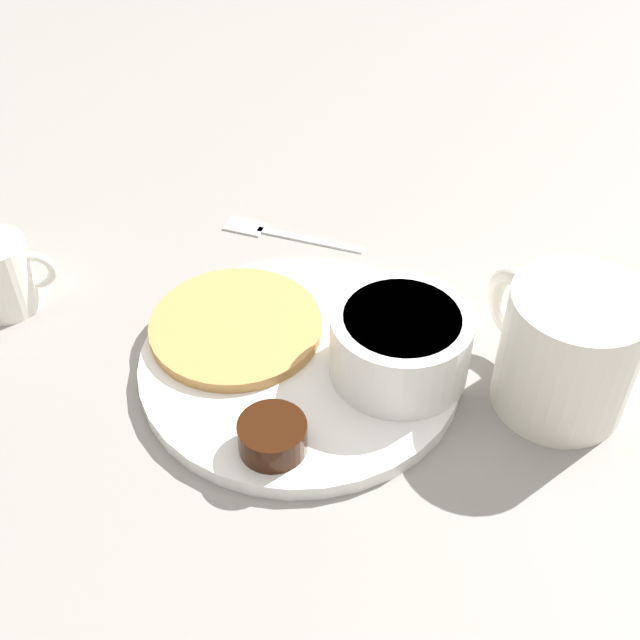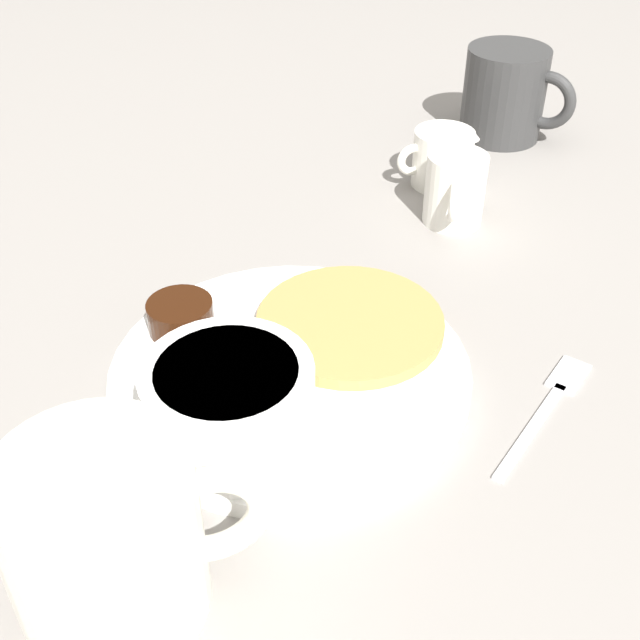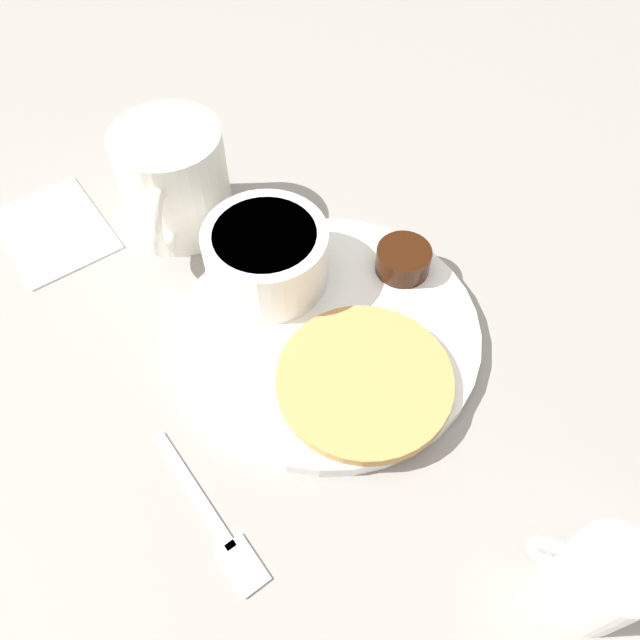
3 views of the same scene
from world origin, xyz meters
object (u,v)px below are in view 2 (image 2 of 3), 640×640
bowl (229,401)px  coffee_mug (111,539)px  creamer_pitcher_far (442,158)px  creamer_pitcher_near (455,189)px  plate (291,372)px  second_mug (506,94)px  fork (551,400)px

bowl → coffee_mug: 0.11m
creamer_pitcher_far → creamer_pitcher_near: bearing=54.8°
plate → second_mug: bearing=-155.7°
bowl → coffee_mug: (0.10, 0.05, 0.01)m
bowl → second_mug: (-0.47, -0.21, 0.01)m
bowl → creamer_pitcher_far: bearing=-153.0°
creamer_pitcher_far → plate: bearing=27.4°
creamer_pitcher_far → fork: 0.31m
fork → second_mug: 0.41m
creamer_pitcher_far → second_mug: bearing=-162.9°
plate → coffee_mug: (0.16, 0.09, 0.04)m
coffee_mug → plate: bearing=-152.4°
coffee_mug → fork: bearing=173.0°
bowl → creamer_pitcher_near: same height
fork → creamer_pitcher_near: bearing=-118.7°
creamer_pitcher_near → second_mug: 0.19m
coffee_mug → creamer_pitcher_far: bearing=-152.6°
bowl → creamer_pitcher_near: (-0.30, -0.12, -0.01)m
plate → second_mug: 0.44m
coffee_mug → fork: coffee_mug is taller
plate → creamer_pitcher_near: size_ratio=3.75×
plate → bowl: (0.07, 0.03, 0.03)m
plate → creamer_pitcher_far: size_ratio=3.11×
creamer_pitcher_near → plate: bearing=20.0°
plate → fork: bearing=135.2°
plate → bowl: bowl is taller
bowl → creamer_pitcher_near: 0.32m
bowl → plate: bearing=-154.4°
plate → creamer_pitcher_far: (-0.27, -0.14, 0.02)m
plate → coffee_mug: size_ratio=1.93×
coffee_mug → creamer_pitcher_near: size_ratio=1.95×
creamer_pitcher_far → fork: creamer_pitcher_far is taller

